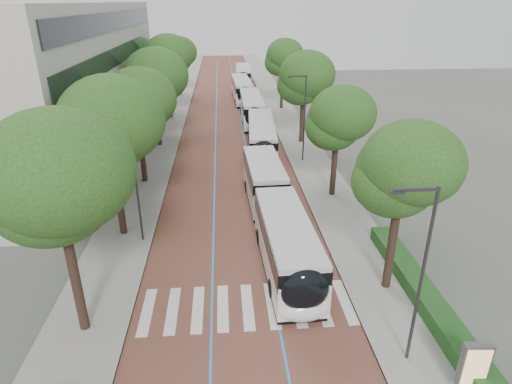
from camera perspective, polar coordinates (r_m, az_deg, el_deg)
ground at (r=21.56m, az=-1.50°, el=-16.73°), size 160.00×160.00×0.00m
road at (r=58.04m, az=-3.74°, el=10.02°), size 11.00×140.00×0.02m
sidewalk_left at (r=58.41m, az=-11.22°, el=9.76°), size 4.00×140.00×0.12m
sidewalk_right at (r=58.60m, az=3.72°, el=10.21°), size 4.00×140.00×0.12m
kerb_left at (r=58.22m, az=-9.34°, el=9.85°), size 0.20×140.00×0.14m
kerb_right at (r=58.37m, az=1.85°, el=10.19°), size 0.20×140.00×0.14m
zebra_crossing at (r=22.32m, az=-1.12°, el=-14.98°), size 10.55×3.60×0.01m
lane_line_left at (r=58.03m, az=-5.35°, el=9.98°), size 0.12×126.00×0.01m
lane_line_right at (r=58.08m, az=-2.14°, el=10.08°), size 0.12×126.00×0.01m
office_building at (r=48.61m, az=-27.94°, el=13.03°), size 18.11×40.00×14.00m
hedge at (r=23.39m, az=22.02°, el=-13.44°), size 1.20×14.00×0.80m
streetlight_near at (r=17.81m, az=20.97°, el=-9.09°), size 1.82×0.20×8.00m
streetlight_far at (r=40.09m, az=6.27°, el=10.59°), size 1.82×0.20×8.00m
lamp_post_left at (r=26.80m, az=-15.72°, el=1.31°), size 0.14×0.14×8.00m
trees_left at (r=41.71m, az=-14.20°, el=13.47°), size 6.46×60.77×9.95m
trees_right at (r=41.62m, az=7.44°, el=13.44°), size 5.76×46.94×9.09m
lead_bus at (r=27.38m, az=2.65°, el=-3.00°), size 3.18×18.47×3.20m
bus_queued_0 at (r=42.57m, az=0.75°, el=7.08°), size 3.22×12.52×3.20m
bus_queued_1 at (r=54.84m, az=-0.58°, el=10.97°), size 2.62×12.42×3.20m
bus_queued_2 at (r=67.23m, az=-1.88°, el=13.42°), size 2.91×12.47×3.20m
bus_queued_3 at (r=80.44m, az=-1.74°, el=15.19°), size 3.04×12.49×3.20m
ad_panel at (r=19.49m, az=27.04°, el=-20.05°), size 1.14×0.47×2.33m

